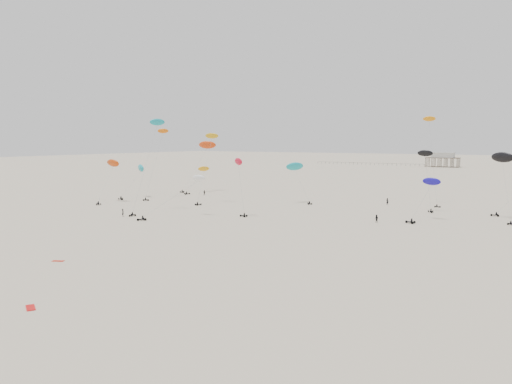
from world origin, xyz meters
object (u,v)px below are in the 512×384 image
Objects in this scene: pavilion_main at (443,161)px; spectator_0 at (123,216)px; rig_4 at (427,168)px; rig_0 at (151,144)px.

spectator_0 is (-22.74, -269.70, -4.22)m from pavilion_main.
rig_4 is 7.21× the size of spectator_0.
spectator_0 is (-60.22, -47.07, -11.14)m from rig_4.
rig_4 is 77.24m from spectator_0.
pavilion_main is 225.87m from rig_4.
rig_4 is at bearing -157.26° from rig_0.
rig_4 is at bearing -104.92° from spectator_0.
rig_0 reaches higher than spectator_0.
pavilion_main is at bearing -57.75° from spectator_0.
rig_0 reaches higher than rig_4.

